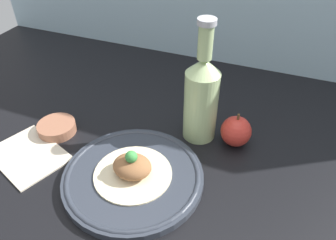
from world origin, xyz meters
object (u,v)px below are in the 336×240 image
at_px(cider_bottle, 200,96).
at_px(dipping_bowl, 57,128).
at_px(plate, 133,176).
at_px(apple, 236,131).
at_px(plated_food, 132,168).

bearing_deg(cider_bottle, dipping_bowl, -159.91).
bearing_deg(dipping_bowl, plate, -16.51).
height_order(plate, apple, apple).
distance_m(plated_food, dipping_bowl, 0.26).
xyz_separation_m(plate, plated_food, (-0.00, 0.00, 0.02)).
xyz_separation_m(apple, dipping_bowl, (-0.42, -0.12, -0.02)).
relative_size(plate, plated_food, 1.81).
bearing_deg(plate, cider_bottle, 67.05).
xyz_separation_m(plate, cider_bottle, (0.08, 0.19, 0.10)).
distance_m(plated_food, apple, 0.26).
bearing_deg(dipping_bowl, apple, 16.07).
bearing_deg(dipping_bowl, cider_bottle, 20.09).
relative_size(cider_bottle, apple, 3.41).
relative_size(plated_food, dipping_bowl, 1.77).
bearing_deg(apple, cider_bottle, -179.41).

